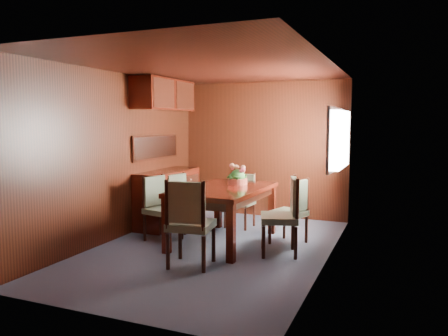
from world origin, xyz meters
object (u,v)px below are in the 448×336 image
at_px(chair_head, 189,219).
at_px(flower_centerpiece, 238,174).
at_px(sideboard, 168,198).
at_px(dining_table, 224,195).
at_px(chair_right_near, 285,211).
at_px(chair_left_near, 160,204).

distance_m(chair_head, flower_centerpiece, 1.55).
xyz_separation_m(sideboard, flower_centerpiece, (1.34, -0.30, 0.48)).
bearing_deg(sideboard, chair_head, -54.14).
bearing_deg(sideboard, flower_centerpiece, -12.59).
relative_size(dining_table, chair_head, 1.64).
bearing_deg(chair_right_near, chair_left_near, 71.74).
distance_m(chair_left_near, chair_head, 1.34).
bearing_deg(sideboard, dining_table, -27.73).
relative_size(dining_table, flower_centerpiece, 5.59).
bearing_deg(chair_head, sideboard, 117.97).
bearing_deg(sideboard, chair_right_near, -21.56).
relative_size(chair_left_near, flower_centerpiece, 3.03).
bearing_deg(chair_left_near, chair_right_near, 102.92).
bearing_deg(chair_left_near, dining_table, 115.21).
bearing_deg(chair_right_near, chair_head, 118.18).
relative_size(sideboard, chair_left_near, 1.50).
xyz_separation_m(sideboard, dining_table, (1.27, -0.67, 0.22)).
bearing_deg(flower_centerpiece, dining_table, -100.67).
bearing_deg(dining_table, flower_centerpiece, 81.75).
relative_size(chair_left_near, chair_right_near, 0.92).
height_order(chair_left_near, flower_centerpiece, flower_centerpiece).
xyz_separation_m(chair_left_near, flower_centerpiece, (0.99, 0.56, 0.41)).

